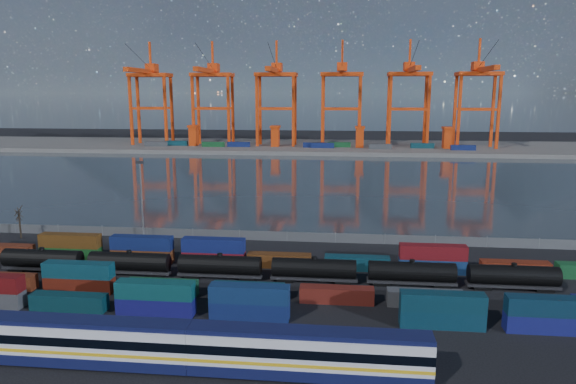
# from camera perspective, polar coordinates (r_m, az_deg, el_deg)

# --- Properties ---
(ground) EXTENTS (700.00, 700.00, 0.00)m
(ground) POSITION_cam_1_polar(r_m,az_deg,el_deg) (80.52, -2.31, -11.08)
(ground) COLOR black
(ground) RESTS_ON ground
(harbor_water) EXTENTS (700.00, 700.00, 0.00)m
(harbor_water) POSITION_cam_1_polar(r_m,az_deg,el_deg) (181.70, 2.51, 1.36)
(harbor_water) COLOR #28323A
(harbor_water) RESTS_ON ground
(far_quay) EXTENTS (700.00, 70.00, 2.00)m
(far_quay) POSITION_cam_1_polar(r_m,az_deg,el_deg) (285.55, 3.85, 5.04)
(far_quay) COLOR #514F4C
(far_quay) RESTS_ON ground
(distant_mountains) EXTENTS (2470.00, 1100.00, 520.00)m
(distant_mountains) POSITION_cam_1_polar(r_m,az_deg,el_deg) (1685.41, 8.18, 17.29)
(distant_mountains) COLOR #1E2630
(distant_mountains) RESTS_ON ground
(passenger_train) EXTENTS (77.99, 3.21, 5.50)m
(passenger_train) POSITION_cam_1_polar(r_m,az_deg,el_deg) (64.35, -22.37, -15.13)
(passenger_train) COLOR silver
(passenger_train) RESTS_ON ground
(container_row_south) EXTENTS (138.46, 2.21, 4.71)m
(container_row_south) POSITION_cam_1_polar(r_m,az_deg,el_deg) (70.38, 2.67, -12.54)
(container_row_south) COLOR #414446
(container_row_south) RESTS_ON ground
(container_row_mid) EXTENTS (140.57, 2.20, 4.68)m
(container_row_mid) POSITION_cam_1_polar(r_m,az_deg,el_deg) (79.27, -9.02, -10.50)
(container_row_mid) COLOR #47494D
(container_row_mid) RESTS_ON ground
(container_row_north) EXTENTS (140.84, 2.28, 4.86)m
(container_row_north) POSITION_cam_1_polar(r_m,az_deg,el_deg) (94.25, -11.03, -6.68)
(container_row_north) COLOR navy
(container_row_north) RESTS_ON ground
(tanker_string) EXTENTS (91.55, 3.02, 4.32)m
(tanker_string) POSITION_cam_1_polar(r_m,az_deg,el_deg) (84.66, -2.40, -8.39)
(tanker_string) COLOR black
(tanker_string) RESTS_ON ground
(waterfront_fence) EXTENTS (160.12, 0.12, 2.20)m
(waterfront_fence) POSITION_cam_1_polar(r_m,az_deg,el_deg) (106.50, -0.11, -4.96)
(waterfront_fence) COLOR #595B5E
(waterfront_fence) RESTS_ON ground
(bare_tree) EXTENTS (1.82, 1.86, 7.12)m
(bare_tree) POSITION_cam_1_polar(r_m,az_deg,el_deg) (121.92, -27.66, -2.98)
(bare_tree) COLOR black
(bare_tree) RESTS_ON ground
(yard_light_mast) EXTENTS (1.60, 0.40, 16.60)m
(yard_light_mast) POSITION_cam_1_polar(r_m,az_deg,el_deg) (109.95, -15.97, -0.44)
(yard_light_mast) COLOR slate
(yard_light_mast) RESTS_ON ground
(gantry_cranes) EXTENTS (197.20, 42.63, 57.72)m
(gantry_cranes) POSITION_cam_1_polar(r_m,az_deg,el_deg) (277.98, 2.30, 11.99)
(gantry_cranes) COLOR #E73F10
(gantry_cranes) RESTS_ON ground
(quay_containers) EXTENTS (172.58, 10.99, 2.60)m
(quay_containers) POSITION_cam_1_polar(r_m,az_deg,el_deg) (271.53, 1.40, 5.24)
(quay_containers) COLOR navy
(quay_containers) RESTS_ON far_quay
(straddle_carriers) EXTENTS (140.00, 7.00, 11.10)m
(straddle_carriers) POSITION_cam_1_polar(r_m,az_deg,el_deg) (275.08, 3.26, 6.25)
(straddle_carriers) COLOR #E73F10
(straddle_carriers) RESTS_ON far_quay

